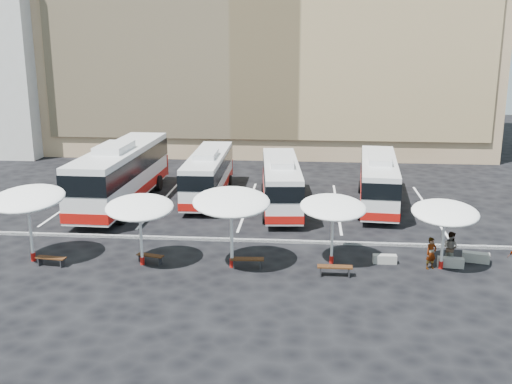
# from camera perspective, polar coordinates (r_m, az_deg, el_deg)

# --- Properties ---
(ground) EXTENTS (120.00, 120.00, 0.00)m
(ground) POSITION_cam_1_polar(r_m,az_deg,el_deg) (32.89, -2.20, -4.98)
(ground) COLOR black
(ground) RESTS_ON ground
(sandstone_building) EXTENTS (42.00, 18.25, 29.60)m
(sandstone_building) POSITION_cam_1_polar(r_m,az_deg,el_deg) (62.78, 1.46, 16.00)
(sandstone_building) COLOR tan
(sandstone_building) RESTS_ON ground
(curb_divider) EXTENTS (34.00, 0.25, 0.15)m
(curb_divider) POSITION_cam_1_polar(r_m,az_deg,el_deg) (33.34, -2.10, -4.57)
(curb_divider) COLOR black
(curb_divider) RESTS_ON ground
(bay_lines) EXTENTS (24.15, 12.00, 0.01)m
(bay_lines) POSITION_cam_1_polar(r_m,az_deg,el_deg) (40.47, -0.79, -1.22)
(bay_lines) COLOR white
(bay_lines) RESTS_ON ground
(bus_0) EXTENTS (3.39, 13.63, 4.31)m
(bus_0) POSITION_cam_1_polar(r_m,az_deg,el_deg) (41.19, -12.69, 1.85)
(bus_0) COLOR silver
(bus_0) RESTS_ON ground
(bus_1) EXTENTS (2.71, 10.89, 3.44)m
(bus_1) POSITION_cam_1_polar(r_m,az_deg,el_deg) (42.09, -4.57, 1.82)
(bus_1) COLOR silver
(bus_1) RESTS_ON ground
(bus_2) EXTENTS (3.22, 10.90, 3.41)m
(bus_2) POSITION_cam_1_polar(r_m,az_deg,el_deg) (39.41, 2.40, 0.95)
(bus_2) COLOR silver
(bus_2) RESTS_ON ground
(bus_3) EXTENTS (3.21, 11.06, 3.46)m
(bus_3) POSITION_cam_1_polar(r_m,az_deg,el_deg) (40.80, 11.59, 1.17)
(bus_3) COLOR silver
(bus_3) RESTS_ON ground
(sunshade_0) EXTENTS (3.91, 3.96, 3.83)m
(sunshade_0) POSITION_cam_1_polar(r_m,az_deg,el_deg) (31.56, -20.93, -0.62)
(sunshade_0) COLOR silver
(sunshade_0) RESTS_ON ground
(sunshade_1) EXTENTS (4.00, 4.03, 3.48)m
(sunshade_1) POSITION_cam_1_polar(r_m,az_deg,el_deg) (29.61, -11.03, -1.46)
(sunshade_1) COLOR silver
(sunshade_1) RESTS_ON ground
(sunshade_2) EXTENTS (4.43, 4.47, 3.92)m
(sunshade_2) POSITION_cam_1_polar(r_m,az_deg,el_deg) (28.64, -2.36, -0.97)
(sunshade_2) COLOR silver
(sunshade_2) RESTS_ON ground
(sunshade_3) EXTENTS (3.91, 3.94, 3.42)m
(sunshade_3) POSITION_cam_1_polar(r_m,az_deg,el_deg) (29.50, 7.36, -1.47)
(sunshade_3) COLOR silver
(sunshade_3) RESTS_ON ground
(sunshade_4) EXTENTS (3.20, 3.24, 3.34)m
(sunshade_4) POSITION_cam_1_polar(r_m,az_deg,el_deg) (29.99, 17.57, -1.91)
(sunshade_4) COLOR silver
(sunshade_4) RESTS_ON ground
(wood_bench_0) EXTENTS (1.54, 0.58, 0.46)m
(wood_bench_0) POSITION_cam_1_polar(r_m,az_deg,el_deg) (31.38, -18.94, -6.08)
(wood_bench_0) COLOR #321A0B
(wood_bench_0) RESTS_ON ground
(wood_bench_1) EXTENTS (1.43, 0.70, 0.42)m
(wood_bench_1) POSITION_cam_1_polar(r_m,az_deg,el_deg) (30.59, -10.04, -6.08)
(wood_bench_1) COLOR #321A0B
(wood_bench_1) RESTS_ON ground
(wood_bench_2) EXTENTS (1.65, 0.53, 0.50)m
(wood_bench_2) POSITION_cam_1_polar(r_m,az_deg,el_deg) (29.45, -0.84, -6.55)
(wood_bench_2) COLOR #321A0B
(wood_bench_2) RESTS_ON ground
(wood_bench_3) EXTENTS (1.66, 0.44, 0.51)m
(wood_bench_3) POSITION_cam_1_polar(r_m,az_deg,el_deg) (28.72, 7.52, -7.23)
(wood_bench_3) COLOR #321A0B
(wood_bench_3) RESTS_ON ground
(conc_bench_0) EXTENTS (1.17, 0.41, 0.44)m
(conc_bench_0) POSITION_cam_1_polar(r_m,az_deg,el_deg) (30.79, 12.16, -6.26)
(conc_bench_0) COLOR gray
(conc_bench_0) RESTS_ON ground
(conc_bench_1) EXTENTS (1.30, 0.58, 0.47)m
(conc_bench_1) POSITION_cam_1_polar(r_m,az_deg,el_deg) (31.14, 18.04, -6.39)
(conc_bench_1) COLOR gray
(conc_bench_1) RESTS_ON ground
(conc_bench_2) EXTENTS (1.38, 0.75, 0.49)m
(conc_bench_2) POSITION_cam_1_polar(r_m,az_deg,el_deg) (32.21, 20.20, -5.86)
(conc_bench_2) COLOR gray
(conc_bench_2) RESTS_ON ground
(passenger_0) EXTENTS (0.69, 0.60, 1.59)m
(passenger_0) POSITION_cam_1_polar(r_m,az_deg,el_deg) (30.45, 16.34, -5.62)
(passenger_0) COLOR black
(passenger_0) RESTS_ON ground
(passenger_1) EXTENTS (1.03, 1.00, 1.67)m
(passenger_1) POSITION_cam_1_polar(r_m,az_deg,el_deg) (31.38, 18.05, -5.07)
(passenger_1) COLOR black
(passenger_1) RESTS_ON ground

